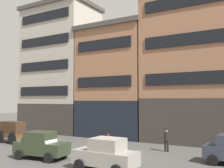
{
  "coord_description": "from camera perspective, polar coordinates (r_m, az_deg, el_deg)",
  "views": [
    {
      "loc": [
        9.17,
        -15.33,
        3.98
      ],
      "look_at": [
        -0.97,
        2.13,
        5.23
      ],
      "focal_mm": 41.93,
      "sensor_mm": 36.0,
      "label": 1
    }
  ],
  "objects": [
    {
      "name": "pedestrian_officer",
      "position": [
        21.14,
        11.78,
        -11.63
      ],
      "size": [
        0.49,
        0.49,
        1.79
      ],
      "color": "black",
      "rests_on": "ground_plane"
    },
    {
      "name": "sedan_light",
      "position": [
        18.95,
        -15.14,
        -12.75
      ],
      "size": [
        3.86,
        2.21,
        1.83
      ],
      "color": "#2D3823",
      "rests_on": "ground_plane"
    },
    {
      "name": "ground_plane",
      "position": [
        18.3,
        -0.76,
        -16.12
      ],
      "size": [
        120.0,
        120.0,
        0.0
      ],
      "primitive_type": "plane",
      "color": "#4C4947"
    },
    {
      "name": "fire_hydrant_curbside",
      "position": [
        25.16,
        -0.81,
        -11.68
      ],
      "size": [
        0.24,
        0.24,
        0.83
      ],
      "color": "maroon",
      "rests_on": "ground_plane"
    },
    {
      "name": "building_center_right",
      "position": [
        26.79,
        17.79,
        4.26
      ],
      "size": [
        9.95,
        6.61,
        15.01
      ],
      "color": "#38332D",
      "rests_on": "ground_plane"
    },
    {
      "name": "cargo_wagon",
      "position": [
        26.63,
        -20.89,
        -9.43
      ],
      "size": [
        2.99,
        1.67,
        1.98
      ],
      "color": "brown",
      "rests_on": "ground_plane"
    },
    {
      "name": "building_far_left",
      "position": [
        34.79,
        -11.12,
        3.35
      ],
      "size": [
        9.49,
        6.61,
        16.17
      ],
      "color": "#38332D",
      "rests_on": "ground_plane"
    },
    {
      "name": "sedan_dark",
      "position": [
        15.36,
        -1.36,
        -15.08
      ],
      "size": [
        3.72,
        1.9,
        1.83
      ],
      "color": "gray",
      "rests_on": "ground_plane"
    },
    {
      "name": "building_center_left",
      "position": [
        29.72,
        1.23,
        0.66
      ],
      "size": [
        8.16,
        6.61,
        12.25
      ],
      "color": "black",
      "rests_on": "ground_plane"
    }
  ]
}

